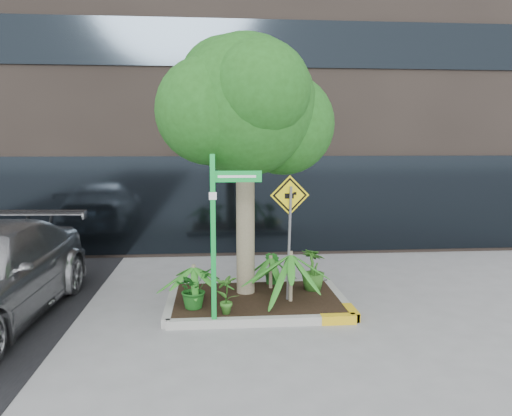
{
  "coord_description": "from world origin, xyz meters",
  "views": [
    {
      "loc": [
        -0.59,
        -8.79,
        3.04
      ],
      "look_at": [
        0.18,
        0.2,
        1.87
      ],
      "focal_mm": 35.0,
      "sensor_mm": 36.0,
      "label": 1
    }
  ],
  "objects": [
    {
      "name": "building",
      "position": [
        0.5,
        8.5,
        7.5
      ],
      "size": [
        18.0,
        8.0,
        15.0
      ],
      "primitive_type": "cube",
      "color": "#2D2621",
      "rests_on": "ground"
    },
    {
      "name": "ground",
      "position": [
        0.0,
        0.0,
        0.0
      ],
      "size": [
        80.0,
        80.0,
        0.0
      ],
      "primitive_type": "plane",
      "color": "gray",
      "rests_on": "ground"
    },
    {
      "name": "palm_back",
      "position": [
        0.54,
        0.89,
        0.77
      ],
      "size": [
        0.75,
        0.75,
        0.83
      ],
      "color": "gray",
      "rests_on": "ground"
    },
    {
      "name": "shrub_c",
      "position": [
        -0.38,
        -0.55,
        0.5
      ],
      "size": [
        0.5,
        0.5,
        0.7
      ],
      "primitive_type": "imported",
      "rotation": [
        0.0,
        0.0,
        3.64
      ],
      "color": "#336F22",
      "rests_on": "planter"
    },
    {
      "name": "planter",
      "position": [
        0.23,
        0.27,
        0.1
      ],
      "size": [
        3.35,
        2.36,
        0.15
      ],
      "color": "#9E9E99",
      "rests_on": "ground"
    },
    {
      "name": "palm_front",
      "position": [
        0.81,
        0.03,
        1.03
      ],
      "size": [
        1.06,
        1.06,
        1.17
      ],
      "color": "gray",
      "rests_on": "ground"
    },
    {
      "name": "shrub_b",
      "position": [
        1.36,
        0.71,
        0.57
      ],
      "size": [
        0.65,
        0.65,
        0.83
      ],
      "primitive_type": "imported",
      "rotation": [
        0.0,
        0.0,
        2.52
      ],
      "color": "#2C641E",
      "rests_on": "planter"
    },
    {
      "name": "palm_left",
      "position": [
        -0.96,
        0.13,
        0.8
      ],
      "size": [
        0.79,
        0.79,
        0.88
      ],
      "color": "gray",
      "rests_on": "ground"
    },
    {
      "name": "street_sign_post",
      "position": [
        -0.54,
        -0.74,
        1.77
      ],
      "size": [
        0.85,
        0.84,
        2.87
      ],
      "rotation": [
        0.0,
        0.0,
        -0.01
      ],
      "color": "#0E9C35",
      "rests_on": "ground"
    },
    {
      "name": "shrub_d",
      "position": [
        0.6,
        1.15,
        0.49
      ],
      "size": [
        0.52,
        0.52,
        0.69
      ],
      "primitive_type": "imported",
      "rotation": [
        0.0,
        0.0,
        5.25
      ],
      "color": "#1E681F",
      "rests_on": "planter"
    },
    {
      "name": "shrub_a",
      "position": [
        -0.95,
        -0.19,
        0.5
      ],
      "size": [
        0.89,
        0.89,
        0.71
      ],
      "primitive_type": "imported",
      "rotation": [
        0.0,
        0.0,
        0.92
      ],
      "color": "#185418",
      "rests_on": "planter"
    },
    {
      "name": "cattle_sign",
      "position": [
        0.77,
        0.0,
        1.72
      ],
      "size": [
        0.71,
        0.26,
        2.32
      ],
      "rotation": [
        0.0,
        0.0,
        0.1
      ],
      "color": "slate",
      "rests_on": "ground"
    },
    {
      "name": "tree",
      "position": [
        0.01,
        0.67,
        3.73
      ],
      "size": [
        3.41,
        3.02,
        5.11
      ],
      "color": "gray",
      "rests_on": "ground"
    }
  ]
}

